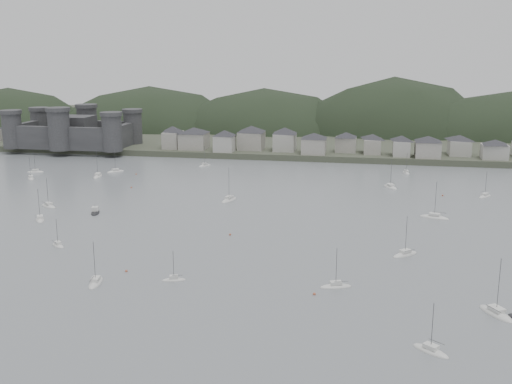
# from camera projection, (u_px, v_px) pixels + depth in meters

# --- Properties ---
(ground) EXTENTS (900.00, 900.00, 0.00)m
(ground) POSITION_uv_depth(u_px,v_px,m) (194.00, 291.00, 138.88)
(ground) COLOR slate
(ground) RESTS_ON ground
(far_shore_land) EXTENTS (900.00, 250.00, 3.00)m
(far_shore_land) POSITION_uv_depth(u_px,v_px,m) (316.00, 128.00, 420.97)
(far_shore_land) COLOR #383D2D
(far_shore_land) RESTS_ON ground
(forested_ridge) EXTENTS (851.55, 103.94, 102.57)m
(forested_ridge) POSITION_uv_depth(u_px,v_px,m) (319.00, 152.00, 398.45)
(forested_ridge) COLOR black
(forested_ridge) RESTS_ON ground
(castle) EXTENTS (66.00, 43.00, 20.00)m
(castle) POSITION_uv_depth(u_px,v_px,m) (74.00, 131.00, 330.44)
(castle) COLOR #323235
(castle) RESTS_ON far_shore_land
(waterfront_town) EXTENTS (451.48, 28.46, 12.92)m
(waterfront_town) POSITION_uv_depth(u_px,v_px,m) (397.00, 143.00, 303.25)
(waterfront_town) COLOR gray
(waterfront_town) RESTS_ON far_shore_land
(sailboat_lead) EXTENTS (7.28, 6.42, 10.13)m
(sailboat_lead) POSITION_uv_depth(u_px,v_px,m) (431.00, 351.00, 110.55)
(sailboat_lead) COLOR silver
(sailboat_lead) RESTS_ON ground
(moored_fleet) EXTENTS (255.15, 177.96, 13.05)m
(moored_fleet) POSITION_uv_depth(u_px,v_px,m) (207.00, 210.00, 208.91)
(moored_fleet) COLOR silver
(moored_fleet) RESTS_ON ground
(motor_launch_far) EXTENTS (4.73, 7.87, 3.78)m
(motor_launch_far) POSITION_uv_depth(u_px,v_px,m) (95.00, 212.00, 205.22)
(motor_launch_far) COLOR black
(motor_launch_far) RESTS_ON ground
(mooring_buoys) EXTENTS (167.86, 122.70, 0.70)m
(mooring_buoys) POSITION_uv_depth(u_px,v_px,m) (237.00, 223.00, 193.09)
(mooring_buoys) COLOR #AC5639
(mooring_buoys) RESTS_ON ground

